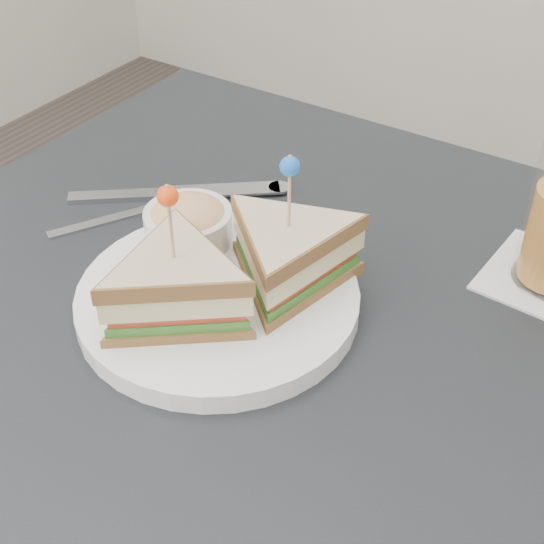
% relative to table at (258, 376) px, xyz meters
% --- Properties ---
extents(table, '(0.80, 0.80, 0.75)m').
position_rel_table_xyz_m(table, '(0.00, 0.00, 0.00)').
color(table, black).
rests_on(table, ground).
extents(plate_meal, '(0.30, 0.30, 0.15)m').
position_rel_table_xyz_m(plate_meal, '(-0.03, -0.00, 0.12)').
color(plate_meal, white).
rests_on(plate_meal, table).
extents(cutlery_fork, '(0.10, 0.16, 0.00)m').
position_rel_table_xyz_m(cutlery_fork, '(-0.20, 0.07, 0.08)').
color(cutlery_fork, silver).
rests_on(cutlery_fork, table).
extents(cutlery_knife, '(0.21, 0.17, 0.01)m').
position_rel_table_xyz_m(cutlery_knife, '(-0.19, 0.12, 0.08)').
color(cutlery_knife, '#B6BCC1').
rests_on(cutlery_knife, table).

